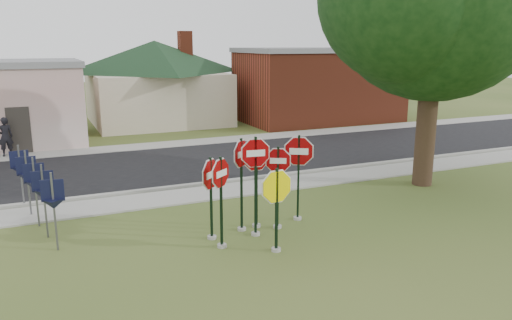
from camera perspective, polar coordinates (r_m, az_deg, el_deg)
name	(u,v)px	position (r m, az deg, el deg)	size (l,w,h in m)	color
ground	(282,254)	(12.44, 2.95, -10.71)	(120.00, 120.00, 0.00)	#3C531F
sidewalk_near	(210,193)	(17.21, -5.32, -3.77)	(60.00, 1.60, 0.06)	#97968F
road	(176,165)	(21.38, -9.18, -0.53)	(60.00, 7.00, 0.04)	black
sidewalk_far	(153,146)	(25.47, -11.66, 1.60)	(60.00, 1.60, 0.06)	#97968F
curb	(201,184)	(18.11, -6.34, -2.80)	(60.00, 0.20, 0.14)	#97968F
stop_sign_center	(256,172)	(13.02, -0.05, -1.35)	(1.07, 0.24, 2.80)	#9D9992
stop_sign_yellow	(277,199)	(12.13, 2.37, -4.49)	(1.15, 0.24, 2.24)	#9D9992
stop_sign_left	(221,190)	(12.34, -4.03, -3.49)	(0.81, 0.65, 2.45)	#9D9992
stop_sign_right	(278,177)	(13.63, 2.52, -1.99)	(0.87, 0.46, 2.42)	#9D9992
stop_sign_back_right	(256,170)	(13.66, 0.04, -1.19)	(1.15, 0.24, 2.61)	#9D9992
stop_sign_back_left	(241,172)	(13.40, -1.68, -1.35)	(0.81, 0.68, 2.69)	#9D9992
stop_sign_far_right	(299,165)	(14.29, 4.89, -0.53)	(1.01, 0.61, 2.63)	#9D9992
stop_sign_far_left	(211,187)	(12.93, -5.18, -3.10)	(0.83, 0.78, 2.32)	#9D9992
route_sign_row	(35,184)	(15.12, -23.94, -2.57)	(1.43, 4.63, 2.00)	#59595E
building_house	(155,65)	(32.95, -11.43, 10.54)	(11.60, 11.60, 6.20)	beige
building_brick	(319,84)	(33.48, 7.18, 8.60)	(10.20, 6.20, 4.75)	maroon
bg_tree_right	(375,37)	(45.20, 13.50, 13.55)	(5.60, 5.60, 8.40)	#2F2115
pedestrian	(5,137)	(25.07, -26.73, 2.40)	(0.64, 0.42, 1.77)	black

